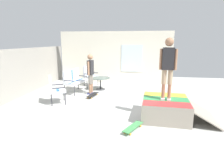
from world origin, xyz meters
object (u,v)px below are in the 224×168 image
Objects in this scene: skate_ramp at (166,108)px; person_watching at (90,71)px; patio_chair_by_wall at (54,87)px; patio_table at (100,81)px; skateboard_spare at (133,127)px; person_skater at (168,64)px; patio_bench at (74,79)px; patio_chair_near_house at (89,74)px; skateboard_by_bench at (93,95)px.

skate_ramp is 3.71m from person_watching.
patio_chair_by_wall is 1.13× the size of patio_table.
skate_ramp is at bearing -42.58° from skateboard_spare.
person_watching is 3.71m from person_skater.
patio_chair_by_wall reaches higher than skateboard_spare.
patio_bench is 1.64× the size of skateboard_spare.
person_watching reaches higher than skate_ramp.
patio_chair_near_house reaches higher than patio_table.
skateboard_by_bench is (1.06, -1.14, -0.53)m from patio_chair_by_wall.
patio_table is at bearing -2.64° from skateboard_by_bench.
person_watching is at bearing 51.75° from person_skater.
patio_table is 1.11× the size of skateboard_spare.
skate_ramp is 4.44m from patio_bench.
skate_ramp is 1.23× the size of person_skater.
person_watching reaches higher than patio_bench.
patio_table reaches higher than skateboard_by_bench.
person_watching is at bearing 23.70° from skateboard_by_bench.
skateboard_spare is at bearing -152.29° from patio_chair_near_house.
person_skater is at bearing -43.91° from skateboard_spare.
patio_chair_by_wall is 3.44m from skateboard_spare.
person_skater reaches higher than patio_chair_near_house.
patio_bench is at bearing -4.43° from patio_chair_by_wall.
patio_bench is 0.93m from person_watching.
patio_chair_by_wall is at bearing 171.59° from patio_chair_near_house.
patio_bench is at bearing 166.80° from patio_chair_near_house.
patio_chair_near_house is 5.39m from skateboard_spare.
skate_ramp is at bearing -122.67° from skateboard_by_bench.
person_watching reaches higher than patio_chair_by_wall.
patio_chair_near_house reaches higher than skate_ramp.
patio_bench is 1.30× the size of patio_chair_by_wall.
skateboard_spare is at bearing 137.42° from skate_ramp.
person_skater is (-0.09, 0.04, 1.33)m from skate_ramp.
skateboard_spare is (-4.75, -2.49, -0.53)m from patio_chair_near_house.
patio_table is (0.62, -1.07, -0.21)m from patio_bench.
patio_chair_near_house is at bearing 42.53° from skate_ramp.
skateboard_by_bench is at bearing -156.30° from person_watching.
person_skater is (-2.27, -2.87, 0.61)m from person_watching.
skateboard_by_bench is at bearing -47.07° from patio_chair_by_wall.
patio_chair_by_wall reaches higher than skate_ramp.
skate_ramp is 2.40× the size of patio_table.
skate_ramp reaches higher than skateboard_by_bench.
patio_bench is 1.25m from patio_table.
skate_ramp is at bearing -122.36° from patio_bench.
patio_chair_near_house is 0.59× the size of person_watching.
patio_chair_near_house is 1.13× the size of patio_table.
skate_ramp is 3.25m from skateboard_by_bench.
patio_chair_near_house reaches higher than skateboard_by_bench.
patio_chair_near_house is at bearing -8.41° from patio_chair_by_wall.
patio_table is 0.51× the size of person_skater.
skate_ramp reaches higher than patio_table.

